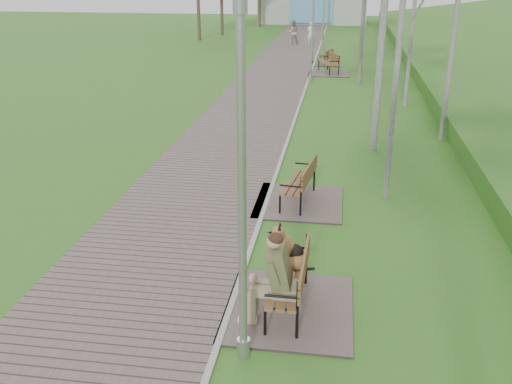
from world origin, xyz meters
TOP-DOWN VIEW (x-y plane):
  - ground at (0.00, 0.00)m, footprint 120.00×120.00m
  - walkway at (-1.75, 21.50)m, footprint 3.50×67.00m
  - kerb at (0.00, 21.50)m, footprint 0.10×67.00m
  - building_north at (-1.50, 50.97)m, footprint 10.00×5.20m
  - bench_main at (0.84, 1.51)m, footprint 2.04×2.27m
  - bench_second at (0.72, 6.04)m, footprint 2.01×2.23m
  - bench_third at (0.90, 23.43)m, footprint 2.06×2.29m
  - bench_far at (0.64, 26.34)m, footprint 1.64×1.83m
  - lamp_post_near at (0.41, 0.28)m, footprint 0.19×0.19m
  - lamp_post_second at (0.12, 21.25)m, footprint 0.19×0.19m
  - lamp_post_third at (0.23, 31.82)m, footprint 0.18×0.18m
  - pedestrian_near at (-0.70, 34.83)m, footprint 0.65×0.52m
  - pedestrian_far at (-1.94, 34.49)m, footprint 0.98×0.87m

SIDE VIEW (x-z plane):
  - ground at x=0.00m, z-range 0.00..0.00m
  - walkway at x=-1.75m, z-range 0.00..0.04m
  - kerb at x=0.00m, z-range 0.00..0.05m
  - bench_far at x=0.64m, z-range -0.32..0.69m
  - bench_second at x=0.72m, z-range -0.38..0.85m
  - bench_third at x=0.90m, z-range -0.39..0.87m
  - bench_main at x=0.84m, z-range -0.39..1.40m
  - pedestrian_near at x=-0.70m, z-range 0.00..1.54m
  - pedestrian_far at x=-1.94m, z-range 0.00..1.68m
  - building_north at x=-1.50m, z-range -0.01..3.99m
  - lamp_post_third at x=0.23m, z-range -0.15..4.52m
  - lamp_post_near at x=0.41m, z-range -0.16..4.77m
  - lamp_post_second at x=0.12m, z-range -0.16..4.84m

